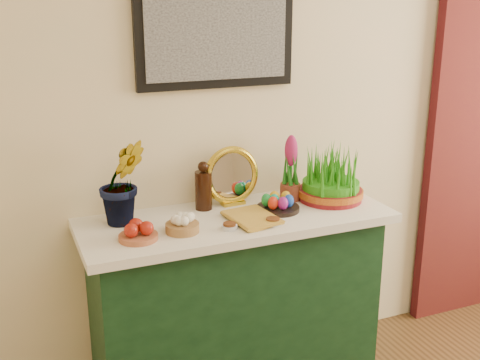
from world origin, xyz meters
The scene contains 13 objects.
sideboard centered at (-0.42, 2.00, 0.42)m, with size 1.30×0.45×0.85m, color #153B1D.
tablecloth centered at (-0.42, 2.00, 0.87)m, with size 1.40×0.55×0.04m, color silver.
hyacinth_green centered at (-0.90, 2.10, 1.14)m, with size 0.25×0.21×0.49m, color #1D6E18.
apple_bowl centered at (-0.89, 1.90, 0.92)m, with size 0.20×0.20×0.08m.
garlic_basket centered at (-0.70, 1.91, 0.92)m, with size 0.16×0.16×0.08m.
vinegar_cruet centered at (-0.52, 2.14, 0.99)m, with size 0.08×0.08×0.23m.
mirror centered at (-0.38, 2.16, 1.02)m, with size 0.28×0.09×0.28m.
book centered at (-0.47, 1.90, 0.91)m, with size 0.17×0.25×0.03m, color gold.
spice_dish_left centered at (-0.51, 1.86, 0.90)m, with size 0.07×0.07×0.03m.
spice_dish_right centered at (-0.31, 1.84, 0.90)m, with size 0.07×0.07×0.03m.
egg_plate centered at (-0.22, 1.99, 0.92)m, with size 0.25×0.25×0.08m.
hyacinth_pink centered at (-0.10, 2.10, 1.03)m, with size 0.10×0.10×0.32m.
wheatgrass_sabzeh centered at (0.08, 2.03, 1.00)m, with size 0.31×0.31×0.26m.
Camera 1 is at (-1.37, -0.33, 1.84)m, focal length 45.00 mm.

